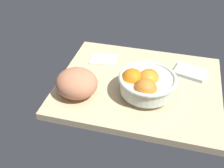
{
  "coord_description": "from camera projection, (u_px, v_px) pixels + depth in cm",
  "views": [
    {
      "loc": [
        11.21,
        -87.16,
        68.88
      ],
      "look_at": [
        -8.98,
        -9.41,
        5.0
      ],
      "focal_mm": 43.44,
      "sensor_mm": 36.0,
      "label": 1
    }
  ],
  "objects": [
    {
      "name": "napkin_folded",
      "position": [
        103.0,
        59.0,
        1.24
      ],
      "size": [
        13.12,
        10.28,
        0.96
      ],
      "primitive_type": "cube",
      "rotation": [
        0.0,
        0.0,
        0.13
      ],
      "color": "silver",
      "rests_on": "ground"
    },
    {
      "name": "fruit_bowl",
      "position": [
        146.0,
        83.0,
        1.02
      ],
      "size": [
        22.08,
        22.08,
        11.18
      ],
      "color": "silver",
      "rests_on": "ground"
    },
    {
      "name": "ground_plane",
      "position": [
        139.0,
        86.0,
        1.12
      ],
      "size": [
        65.6,
        53.77,
        3.0
      ],
      "primitive_type": "cube",
      "color": "#CCB589"
    },
    {
      "name": "bread_loaf",
      "position": [
        77.0,
        83.0,
        1.03
      ],
      "size": [
        18.64,
        17.76,
        10.62
      ],
      "primitive_type": "ellipsoid",
      "rotation": [
        0.0,
        0.0,
        2.96
      ],
      "color": "tan",
      "rests_on": "ground"
    },
    {
      "name": "napkin_spare",
      "position": [
        190.0,
        72.0,
        1.16
      ],
      "size": [
        14.95,
        12.34,
        1.49
      ],
      "primitive_type": "cube",
      "rotation": [
        0.0,
        0.0,
        -0.26
      ],
      "color": "#B3C0C4",
      "rests_on": "ground"
    }
  ]
}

